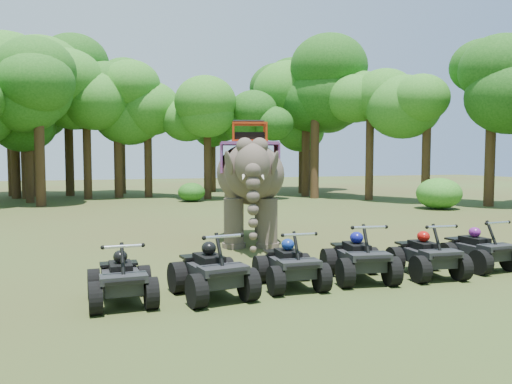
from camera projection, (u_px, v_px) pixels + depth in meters
ground at (271, 267)px, 13.04m from camera, size 110.00×110.00×0.00m
elephant at (249, 181)px, 16.81m from camera, size 3.48×5.34×4.14m
atv_0 at (121, 271)px, 9.80m from camera, size 1.26×1.72×1.27m
atv_1 at (212, 263)px, 10.27m from camera, size 1.59×2.03×1.39m
atv_2 at (290, 258)px, 11.05m from camera, size 1.39×1.83×1.30m
atv_3 at (359, 251)px, 11.65m from camera, size 1.66×2.06×1.38m
atv_4 at (427, 249)px, 12.06m from camera, size 1.49×1.92×1.33m
atv_5 at (479, 243)px, 12.89m from camera, size 1.34×1.80×1.30m
tree_0 at (148, 136)px, 35.72m from camera, size 6.14×6.14×8.78m
tree_1 at (207, 145)px, 34.12m from camera, size 5.16×5.16×7.37m
tree_2 at (260, 149)px, 34.27m from camera, size 4.81×4.81×6.88m
tree_3 at (315, 127)px, 34.64m from camera, size 6.92×6.92×9.88m
tree_4 at (370, 142)px, 33.29m from camera, size 5.42×5.42×7.74m
tree_5 at (427, 139)px, 31.17m from camera, size 5.60×5.60×8.01m
tree_6 at (491, 126)px, 28.99m from camera, size 6.54×6.54×9.35m
tree_32 at (39, 129)px, 28.92m from camera, size 6.30×6.30×9.00m
tree_33 at (87, 137)px, 34.12m from camera, size 5.93×5.93×8.47m
tree_34 at (213, 149)px, 41.44m from camera, size 5.04×5.04×7.20m
tree_35 at (11, 131)px, 36.69m from camera, size 6.77×6.77×9.68m
tree_36 at (68, 122)px, 36.88m from camera, size 7.64×7.64×10.92m
tree_38 at (37, 131)px, 36.45m from camera, size 6.69×6.69×9.56m
tree_40 at (24, 147)px, 34.31m from camera, size 5.04×5.04×7.20m
tree_41 at (306, 149)px, 39.77m from camera, size 4.90×4.90×7.00m
tree_42 at (306, 130)px, 36.35m from camera, size 6.83×6.83×9.75m
tree_44 at (302, 137)px, 39.61m from camera, size 6.31×6.31×9.01m
tree_45 at (14, 121)px, 34.42m from camera, size 7.54×7.54×10.77m
tree_46 at (29, 146)px, 31.32m from camera, size 4.97×4.97×7.10m
tree_47 at (118, 125)px, 35.15m from camera, size 7.20×7.20×10.29m
tree_48 at (121, 135)px, 39.26m from camera, size 6.43×6.43×9.18m
tree_49 at (313, 134)px, 43.44m from camera, size 6.83×6.83×9.76m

